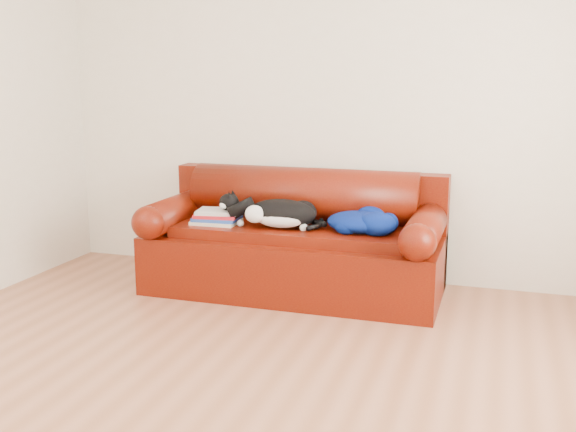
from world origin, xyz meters
name	(u,v)px	position (x,y,z in m)	size (l,w,h in m)	color
ground	(241,380)	(0.00, 0.00, 0.00)	(4.50, 4.50, 0.00)	brown
room_shell	(262,49)	(0.12, 0.02, 1.67)	(4.52, 4.02, 2.61)	beige
sofa_base	(294,260)	(-0.18, 1.49, 0.24)	(2.10, 0.90, 0.50)	#3D0402
sofa_back	(304,212)	(-0.18, 1.74, 0.54)	(2.10, 1.01, 0.88)	#3D0402
book_stack	(217,217)	(-0.72, 1.36, 0.55)	(0.33, 0.28, 0.10)	beige
cat	(281,214)	(-0.24, 1.36, 0.60)	(0.70, 0.44, 0.25)	black
blanket	(361,221)	(0.32, 1.44, 0.57)	(0.53, 0.48, 0.16)	#020A4A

